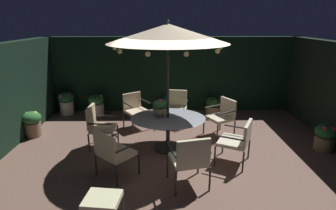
% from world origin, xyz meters
% --- Properties ---
extents(ground_plane, '(8.08, 6.76, 0.02)m').
position_xyz_m(ground_plane, '(0.00, 0.00, -0.01)').
color(ground_plane, brown).
extents(hedge_backdrop_rear, '(8.08, 0.30, 2.35)m').
position_xyz_m(hedge_backdrop_rear, '(0.00, 3.23, 1.17)').
color(hedge_backdrop_rear, black).
rests_on(hedge_backdrop_rear, ground_plane).
extents(patio_dining_table, '(1.69, 1.40, 0.75)m').
position_xyz_m(patio_dining_table, '(-0.17, 0.33, 0.61)').
color(patio_dining_table, '#322F2E').
rests_on(patio_dining_table, ground_plane).
extents(patio_umbrella, '(2.53, 2.53, 2.84)m').
position_xyz_m(patio_umbrella, '(-0.17, 0.33, 2.57)').
color(patio_umbrella, '#323034').
rests_on(patio_umbrella, ground_plane).
extents(centerpiece_planter, '(0.33, 0.33, 0.42)m').
position_xyz_m(centerpiece_planter, '(-0.35, 0.38, 0.99)').
color(centerpiece_planter, '#8B6853').
rests_on(centerpiece_planter, patio_dining_table).
extents(patio_chair_north, '(0.60, 0.60, 1.00)m').
position_xyz_m(patio_chair_north, '(-1.76, 0.40, 0.58)').
color(patio_chair_north, '#323232').
rests_on(patio_chair_north, ground_plane).
extents(patio_chair_northeast, '(0.85, 0.84, 0.93)m').
position_xyz_m(patio_chair_northeast, '(-1.21, -0.85, 0.55)').
color(patio_chair_northeast, '#31312D').
rests_on(patio_chair_northeast, ground_plane).
extents(patio_chair_east, '(0.76, 0.74, 1.00)m').
position_xyz_m(patio_chair_east, '(0.18, -1.21, 0.59)').
color(patio_chair_east, '#2F3131').
rests_on(patio_chair_east, ground_plane).
extents(patio_chair_southeast, '(0.82, 0.84, 0.92)m').
position_xyz_m(patio_chair_southeast, '(1.24, -0.38, 0.55)').
color(patio_chair_southeast, '#31302D').
rests_on(patio_chair_southeast, ground_plane).
extents(patio_chair_south, '(0.77, 0.78, 0.95)m').
position_xyz_m(patio_chair_south, '(1.22, 1.07, 0.56)').
color(patio_chair_south, '#302E30').
rests_on(patio_chair_south, ground_plane).
extents(patio_chair_southwest, '(0.67, 0.67, 0.95)m').
position_xyz_m(patio_chair_southwest, '(0.10, 1.89, 0.54)').
color(patio_chair_southwest, '#30322E').
rests_on(patio_chair_southwest, ground_plane).
extents(patio_chair_west, '(0.79, 0.79, 0.94)m').
position_xyz_m(patio_chair_west, '(-1.05, 1.64, 0.56)').
color(patio_chair_west, '#2F3030').
rests_on(patio_chair_west, ground_plane).
extents(ottoman_footrest, '(0.55, 0.50, 0.43)m').
position_xyz_m(ottoman_footrest, '(-1.15, -2.06, 0.37)').
color(ottoman_footrest, '#30302C').
rests_on(ottoman_footrest, ground_plane).
extents(potted_plant_back_center, '(0.46, 0.47, 0.55)m').
position_xyz_m(potted_plant_back_center, '(1.27, 2.65, 0.28)').
color(potted_plant_back_center, tan).
rests_on(potted_plant_back_center, ground_plane).
extents(potted_plant_front_corner, '(0.47, 0.47, 0.62)m').
position_xyz_m(potted_plant_front_corner, '(3.38, 0.19, 0.33)').
color(potted_plant_front_corner, olive).
rests_on(potted_plant_front_corner, ground_plane).
extents(potted_plant_back_right, '(0.48, 0.48, 0.71)m').
position_xyz_m(potted_plant_back_right, '(-3.31, 2.75, 0.39)').
color(potted_plant_back_right, beige).
rests_on(potted_plant_back_right, ground_plane).
extents(potted_plant_left_near, '(0.33, 0.33, 0.54)m').
position_xyz_m(potted_plant_left_near, '(-0.20, 2.89, 0.27)').
color(potted_plant_left_near, tan).
rests_on(potted_plant_left_near, ground_plane).
extents(potted_plant_left_far, '(0.45, 0.45, 0.65)m').
position_xyz_m(potted_plant_left_far, '(-3.58, 1.05, 0.36)').
color(potted_plant_left_far, '#8D6A52').
rests_on(potted_plant_left_far, ground_plane).
extents(potted_plant_right_far, '(0.47, 0.47, 0.66)m').
position_xyz_m(potted_plant_right_far, '(-2.36, 2.65, 0.34)').
color(potted_plant_right_far, silver).
rests_on(potted_plant_right_far, ground_plane).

